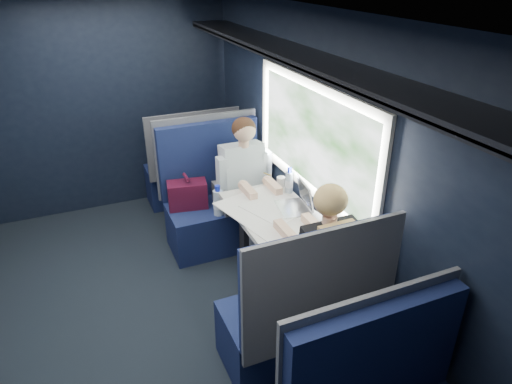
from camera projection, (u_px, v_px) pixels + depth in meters
name	position (u px, v px, depth m)	size (l,w,h in m)	color
ground	(154.00, 316.00, 3.71)	(2.80, 4.20, 0.01)	black
room_shell	(135.00, 145.00, 3.04)	(3.00, 4.40, 2.40)	black
table	(271.00, 220.00, 3.76)	(0.62, 1.00, 0.74)	#54565E
seat_bay_near	(215.00, 204.00, 4.52)	(1.04, 0.62, 1.26)	#0D1439
seat_bay_far	(300.00, 317.00, 3.10)	(1.04, 0.62, 1.26)	#0D1439
seat_row_front	(191.00, 170.00, 5.29)	(1.04, 0.51, 1.16)	#0D1439
man	(247.00, 179.00, 4.34)	(0.53, 0.56, 1.32)	black
woman	(322.00, 257.00, 3.18)	(0.53, 0.56, 1.32)	black
papers	(272.00, 213.00, 3.71)	(0.60, 0.87, 0.01)	white
laptop	(298.00, 201.00, 3.76)	(0.28, 0.34, 0.23)	silver
bottle_small	(289.00, 181.00, 4.00)	(0.07, 0.07, 0.24)	silver
cup	(281.00, 182.00, 4.12)	(0.08, 0.08, 0.10)	white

